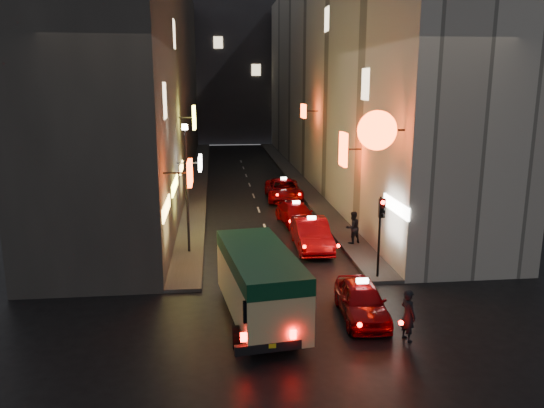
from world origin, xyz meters
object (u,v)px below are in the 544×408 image
object	(u,v)px
pedestrian_crossing	(408,312)
taxi_near	(362,298)
minibus	(260,277)
lamp_post	(187,180)
traffic_light	(381,220)

from	to	relation	value
pedestrian_crossing	taxi_near	bearing A→B (deg)	10.57
minibus	pedestrian_crossing	size ratio (longest dim) A/B	3.16
pedestrian_crossing	lamp_post	xyz separation A→B (m)	(-7.50, 9.86, 2.73)
minibus	taxi_near	size ratio (longest dim) A/B	1.28
taxi_near	lamp_post	xyz separation A→B (m)	(-6.47, 8.02, 2.96)
pedestrian_crossing	lamp_post	distance (m)	12.68
taxi_near	traffic_light	size ratio (longest dim) A/B	1.40
minibus	lamp_post	xyz separation A→B (m)	(-2.82, 7.89, 2.09)
minibus	traffic_light	xyz separation A→B (m)	(5.38, 3.36, 1.05)
lamp_post	minibus	bearing A→B (deg)	-70.33
pedestrian_crossing	lamp_post	world-z (taller)	lamp_post
traffic_light	taxi_near	bearing A→B (deg)	-116.31
lamp_post	pedestrian_crossing	bearing A→B (deg)	-52.74
lamp_post	traffic_light	bearing A→B (deg)	-28.91
minibus	traffic_light	world-z (taller)	traffic_light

